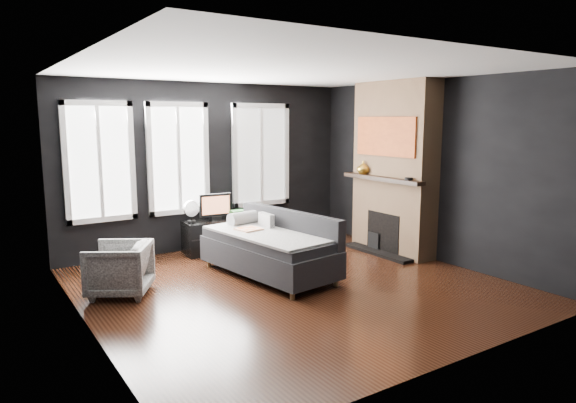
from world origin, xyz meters
TOP-DOWN VIEW (x-y plane):
  - floor at (0.00, 0.00)m, footprint 5.00×5.00m
  - ceiling at (0.00, 0.00)m, footprint 5.00×5.00m
  - wall_back at (0.00, 2.50)m, footprint 5.00×0.02m
  - wall_left at (-2.50, 0.00)m, footprint 0.02×5.00m
  - wall_right at (2.50, 0.00)m, footprint 0.02×5.00m
  - windows at (-0.45, 2.46)m, footprint 4.00×0.16m
  - fireplace at (2.30, 0.60)m, footprint 0.70×1.62m
  - sofa at (-0.04, 0.56)m, footprint 1.28×2.14m
  - stripe_pillow at (0.13, 0.91)m, footprint 0.08×0.34m
  - armchair at (-1.95, 0.90)m, footprint 0.91×0.92m
  - media_console at (0.16, 2.10)m, footprint 1.55×0.56m
  - monitor at (-0.08, 2.15)m, footprint 0.54×0.16m
  - desk_fan at (-0.49, 2.14)m, footprint 0.28×0.28m
  - mug at (0.61, 2.02)m, footprint 0.12×0.10m
  - book at (0.72, 2.11)m, footprint 0.17×0.04m
  - storage_box at (0.26, 2.04)m, footprint 0.25×0.17m
  - mantel_vase at (2.05, 1.05)m, footprint 0.24×0.25m
  - mantel_clock at (2.05, 0.05)m, footprint 0.15×0.15m

SIDE VIEW (x-z plane):
  - floor at x=0.00m, z-range 0.00..0.00m
  - media_console at x=0.16m, z-range 0.00..0.52m
  - armchair at x=-1.95m, z-range 0.00..0.71m
  - sofa at x=-0.04m, z-range 0.00..0.87m
  - mug at x=0.61m, z-range 0.52..0.64m
  - storage_box at x=0.26m, z-range 0.52..0.66m
  - stripe_pillow at x=0.13m, z-range 0.46..0.79m
  - book at x=0.72m, z-range 0.52..0.75m
  - desk_fan at x=-0.49m, z-range 0.52..0.88m
  - monitor at x=-0.08m, z-range 0.52..1.00m
  - mantel_clock at x=2.05m, z-range 1.23..1.27m
  - mantel_vase at x=2.05m, z-range 1.23..1.43m
  - wall_back at x=0.00m, z-range 0.00..2.70m
  - wall_left at x=-2.50m, z-range 0.00..2.70m
  - wall_right at x=2.50m, z-range 0.00..2.70m
  - fireplace at x=2.30m, z-range 0.00..2.70m
  - windows at x=-0.45m, z-range 1.50..3.26m
  - ceiling at x=0.00m, z-range 2.70..2.70m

